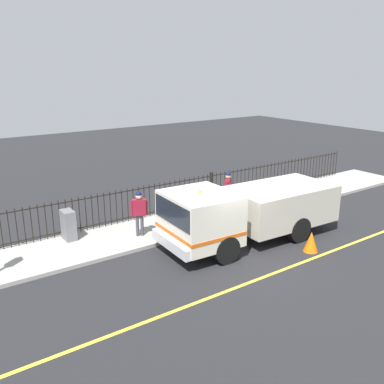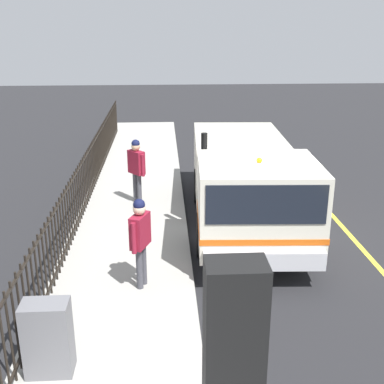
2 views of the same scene
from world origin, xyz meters
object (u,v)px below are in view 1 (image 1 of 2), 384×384
at_px(worker_standing, 139,209).
at_px(utility_cabinet, 68,225).
at_px(pedestrian_distant, 228,187).
at_px(work_truck, 243,210).
at_px(traffic_cone, 311,242).

xyz_separation_m(worker_standing, utility_cabinet, (1.20, 2.30, -0.51)).
bearing_deg(worker_standing, pedestrian_distant, 25.43).
xyz_separation_m(work_truck, pedestrian_distant, (2.72, -1.56, -0.04)).
distance_m(worker_standing, traffic_cone, 6.30).
distance_m(work_truck, worker_standing, 3.82).
bearing_deg(utility_cabinet, work_truck, -124.70).
bearing_deg(worker_standing, traffic_cone, -23.40).
bearing_deg(pedestrian_distant, traffic_cone, -131.07).
xyz_separation_m(pedestrian_distant, traffic_cone, (-4.72, 0.10, -0.85)).
relative_size(work_truck, traffic_cone, 9.65).
distance_m(worker_standing, pedestrian_distant, 4.51).
distance_m(work_truck, utility_cabinet, 6.40).
relative_size(worker_standing, utility_cabinet, 1.57).
relative_size(worker_standing, traffic_cone, 2.37).
bearing_deg(work_truck, pedestrian_distant, -27.04).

